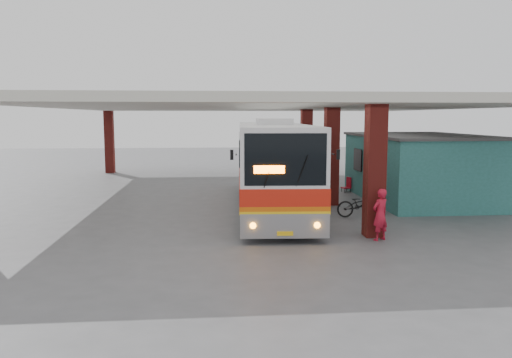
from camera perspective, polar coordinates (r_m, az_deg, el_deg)
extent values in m
plane|color=#515154|center=(19.38, 1.91, -4.62)|extent=(90.00, 90.00, 0.00)
cube|color=maroon|center=(16.79, 13.42, 0.88)|extent=(0.60, 0.60, 4.35)
cube|color=maroon|center=(22.53, 8.61, 2.55)|extent=(0.60, 0.60, 4.35)
cube|color=maroon|center=(28.38, 5.76, 3.54)|extent=(0.60, 0.60, 4.35)
cube|color=maroon|center=(36.59, -16.41, 4.09)|extent=(0.60, 0.60, 4.35)
cube|color=maroon|center=(37.92, 13.95, 4.27)|extent=(0.60, 0.60, 4.35)
cube|color=beige|center=(25.49, 1.30, 8.39)|extent=(21.00, 23.00, 0.30)
cube|color=#2C6F65|center=(24.96, 18.13, 1.17)|extent=(5.00, 8.00, 3.00)
cube|color=#474747|center=(24.86, 18.26, 4.72)|extent=(5.20, 8.20, 0.12)
cube|color=#163D38|center=(22.72, 13.71, -0.38)|extent=(0.08, 0.95, 2.10)
cube|color=black|center=(25.49, 11.61, 2.17)|extent=(0.08, 1.20, 1.00)
cube|color=black|center=(25.48, 11.54, 2.17)|extent=(0.04, 1.30, 1.10)
cube|color=silver|center=(21.69, 1.78, 2.22)|extent=(3.46, 13.31, 3.08)
cube|color=silver|center=(20.51, 2.00, 6.55)|extent=(1.50, 3.36, 0.27)
cube|color=gray|center=(15.60, 3.27, -5.25)|extent=(2.79, 0.59, 0.77)
cube|color=red|center=(21.75, 1.77, 0.64)|extent=(3.50, 13.32, 0.55)
cube|color=#D35A0B|center=(21.79, 1.77, -0.27)|extent=(3.50, 13.32, 0.14)
cube|color=yellow|center=(21.81, 1.77, -0.60)|extent=(3.50, 13.32, 0.11)
cube|color=black|center=(15.13, 3.38, 2.24)|extent=(2.50, 0.24, 1.59)
cube|color=black|center=(22.48, -1.89, 3.80)|extent=(0.59, 9.88, 0.99)
cube|color=black|center=(22.65, 5.14, 3.80)|extent=(0.59, 9.88, 0.99)
cube|color=#FF5905|center=(15.06, 1.52, 1.09)|extent=(0.94, 0.10, 0.24)
sphere|color=orange|center=(15.31, -0.35, -5.35)|extent=(0.20, 0.20, 0.20)
sphere|color=orange|center=(15.49, 7.01, -5.26)|extent=(0.20, 0.20, 0.20)
cube|color=yellow|center=(15.42, 3.35, -6.24)|extent=(0.50, 0.06, 0.13)
cylinder|color=black|center=(17.29, -1.22, -4.20)|extent=(0.41, 1.12, 1.10)
cylinder|color=black|center=(17.48, 6.65, -4.12)|extent=(0.41, 1.12, 1.10)
cylinder|color=black|center=(25.64, -1.45, -0.47)|extent=(0.41, 1.12, 1.10)
cylinder|color=black|center=(25.77, 3.87, -0.44)|extent=(0.41, 1.12, 1.10)
cylinder|color=black|center=(27.05, -1.47, -0.07)|extent=(0.41, 1.12, 1.10)
cylinder|color=black|center=(27.18, 3.57, -0.05)|extent=(0.41, 1.12, 1.10)
imported|color=black|center=(20.11, 11.94, -2.85)|extent=(1.95, 0.68, 1.02)
imported|color=#B5162C|center=(16.45, 14.01, -3.97)|extent=(0.73, 0.65, 1.68)
cube|color=#B11223|center=(26.64, 10.23, -0.99)|extent=(0.52, 0.52, 0.06)
cube|color=#B11223|center=(26.71, 10.56, -0.41)|extent=(0.17, 0.41, 0.59)
cylinder|color=black|center=(26.43, 10.12, -1.34)|extent=(0.03, 0.03, 0.20)
cylinder|color=black|center=(26.62, 10.72, -1.29)|extent=(0.03, 0.03, 0.20)
cylinder|color=black|center=(26.71, 9.73, -1.24)|extent=(0.03, 0.03, 0.20)
cylinder|color=black|center=(26.89, 10.33, -1.20)|extent=(0.03, 0.03, 0.20)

